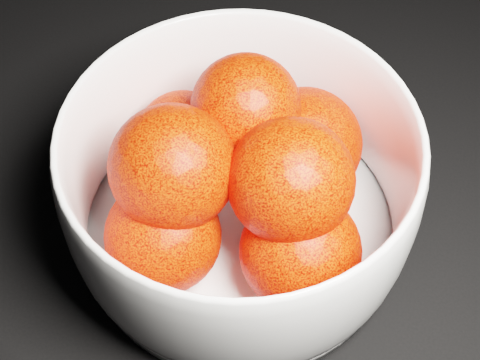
# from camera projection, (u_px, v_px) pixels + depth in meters

# --- Properties ---
(bowl) EXTENTS (0.25, 0.25, 0.12)m
(bowl) POSITION_uv_depth(u_px,v_px,m) (240.00, 185.00, 0.47)
(bowl) COLOR white
(bowl) RESTS_ON ground
(orange_pile) EXTENTS (0.19, 0.19, 0.13)m
(orange_pile) POSITION_uv_depth(u_px,v_px,m) (242.00, 176.00, 0.46)
(orange_pile) COLOR #FF1D05
(orange_pile) RESTS_ON bowl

